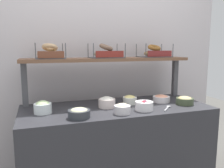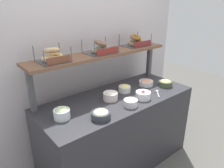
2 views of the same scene
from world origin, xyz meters
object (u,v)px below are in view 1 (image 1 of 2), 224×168
at_px(serving_spoon_near_plate, 168,107).
at_px(bagel_basket_cinnamon_raisin, 154,53).
at_px(bowl_hummus, 185,100).
at_px(bagel_basket_poppy, 106,53).
at_px(bowl_potato_salad, 122,109).
at_px(bowl_scallion_spread, 43,107).
at_px(bowl_lox_spread, 161,98).
at_px(bowl_beet_salad, 144,106).
at_px(bowl_egg_salad, 130,100).
at_px(bowl_tuna_salad, 79,113).
at_px(bowl_cream_cheese, 107,102).
at_px(bagel_basket_plain, 50,53).

xyz_separation_m(serving_spoon_near_plate, bagel_basket_cinnamon_raisin, (0.11, 0.48, 0.47)).
height_order(bowl_hummus, bagel_basket_poppy, bagel_basket_poppy).
relative_size(bowl_potato_salad, bowl_scallion_spread, 0.94).
bearing_deg(bowl_lox_spread, bagel_basket_cinnamon_raisin, 80.77).
height_order(bowl_beet_salad, bowl_scallion_spread, bowl_scallion_spread).
bearing_deg(bowl_potato_salad, serving_spoon_near_plate, 3.97).
bearing_deg(bowl_scallion_spread, bowl_egg_salad, 5.10).
height_order(bowl_egg_salad, serving_spoon_near_plate, bowl_egg_salad).
xyz_separation_m(bowl_scallion_spread, bagel_basket_cinnamon_raisin, (1.16, 0.29, 0.43)).
bearing_deg(bagel_basket_poppy, bowl_lox_spread, -23.26).
relative_size(bowl_tuna_salad, bagel_basket_poppy, 0.53).
distance_m(bowl_cream_cheese, bowl_beet_salad, 0.33).
relative_size(bowl_lox_spread, bowl_hummus, 1.04).
relative_size(bowl_tuna_salad, bowl_egg_salad, 1.28).
bearing_deg(bagel_basket_plain, bowl_beet_salad, -31.70).
relative_size(bowl_potato_salad, bowl_hummus, 0.82).
xyz_separation_m(bowl_tuna_salad, bowl_lox_spread, (0.87, 0.26, -0.00)).
bearing_deg(bowl_hummus, serving_spoon_near_plate, -162.22).
bearing_deg(bagel_basket_poppy, bowl_tuna_salad, -127.08).
height_order(bowl_tuna_salad, bowl_hummus, same).
relative_size(bowl_hummus, serving_spoon_near_plate, 1.19).
bearing_deg(bagel_basket_cinnamon_raisin, bowl_scallion_spread, -165.79).
bearing_deg(bowl_cream_cheese, bowl_hummus, -9.86).
relative_size(bowl_lox_spread, bowl_scallion_spread, 1.18).
distance_m(bowl_egg_salad, bagel_basket_poppy, 0.51).
xyz_separation_m(bowl_beet_salad, bowl_hummus, (0.46, 0.07, -0.00)).
relative_size(bowl_beet_salad, bagel_basket_plain, 0.55).
relative_size(bowl_scallion_spread, bagel_basket_poppy, 0.45).
bearing_deg(bagel_basket_poppy, serving_spoon_near_plate, -46.32).
height_order(bowl_cream_cheese, bagel_basket_plain, bagel_basket_plain).
distance_m(bowl_scallion_spread, bowl_egg_salad, 0.80).
bearing_deg(bowl_potato_salad, bowl_scallion_spread, 160.65).
bearing_deg(bowl_egg_salad, bowl_scallion_spread, -174.90).
bearing_deg(bagel_basket_plain, bowl_hummus, -17.87).
xyz_separation_m(bowl_tuna_salad, bagel_basket_plain, (-0.17, 0.49, 0.44)).
bearing_deg(bowl_scallion_spread, bagel_basket_plain, 71.66).
relative_size(bagel_basket_poppy, bagel_basket_cinnamon_raisin, 1.00).
height_order(bowl_lox_spread, bowl_scallion_spread, bowl_scallion_spread).
relative_size(bowl_lox_spread, bowl_egg_salad, 1.26).
height_order(bowl_potato_salad, bowl_beet_salad, bowl_beet_salad).
height_order(bowl_beet_salad, bowl_hummus, bowl_beet_salad).
bearing_deg(bowl_tuna_salad, bagel_basket_plain, 109.00).
distance_m(bowl_hummus, bagel_basket_plain, 1.33).
bearing_deg(bowl_hummus, bowl_potato_salad, -171.18).
bearing_deg(bowl_beet_salad, bowl_scallion_spread, 167.73).
height_order(bowl_beet_salad, bowl_egg_salad, bowl_beet_salad).
distance_m(bowl_hummus, serving_spoon_near_plate, 0.24).
distance_m(bowl_hummus, bowl_scallion_spread, 1.29).
relative_size(bowl_cream_cheese, bowl_scallion_spread, 1.06).
distance_m(bowl_tuna_salad, serving_spoon_near_plate, 0.79).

